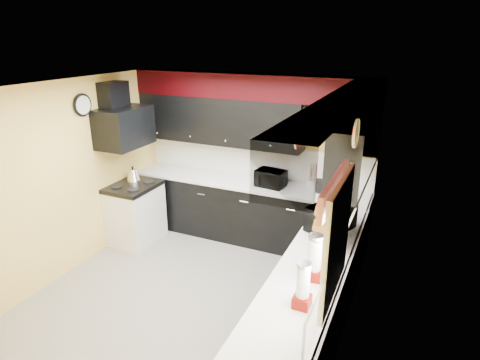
# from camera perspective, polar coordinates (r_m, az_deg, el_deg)

# --- Properties ---
(ground) EXTENTS (3.60, 3.60, 0.00)m
(ground) POSITION_cam_1_polar(r_m,az_deg,el_deg) (5.23, -5.98, -15.26)
(ground) COLOR gray
(ground) RESTS_ON ground
(wall_back) EXTENTS (3.60, 0.06, 2.50)m
(wall_back) POSITION_cam_1_polar(r_m,az_deg,el_deg) (6.14, 1.98, 3.37)
(wall_back) COLOR #E0C666
(wall_back) RESTS_ON ground
(wall_right) EXTENTS (0.06, 3.60, 2.50)m
(wall_right) POSITION_cam_1_polar(r_m,az_deg,el_deg) (4.08, 16.00, -6.40)
(wall_right) COLOR #E0C666
(wall_right) RESTS_ON ground
(wall_left) EXTENTS (0.06, 3.60, 2.50)m
(wall_left) POSITION_cam_1_polar(r_m,az_deg,el_deg) (5.71, -22.32, 0.51)
(wall_left) COLOR #E0C666
(wall_left) RESTS_ON ground
(ceiling) EXTENTS (3.60, 3.60, 0.06)m
(ceiling) POSITION_cam_1_polar(r_m,az_deg,el_deg) (4.30, -7.20, 13.06)
(ceiling) COLOR white
(ceiling) RESTS_ON wall_back
(cab_back) EXTENTS (3.60, 0.60, 0.90)m
(cab_back) POSITION_cam_1_polar(r_m,az_deg,el_deg) (6.17, 0.83, -4.51)
(cab_back) COLOR black
(cab_back) RESTS_ON ground
(cab_right) EXTENTS (0.60, 3.00, 0.90)m
(cab_right) POSITION_cam_1_polar(r_m,az_deg,el_deg) (4.28, 10.14, -17.09)
(cab_right) COLOR black
(cab_right) RESTS_ON ground
(counter_back) EXTENTS (3.62, 0.64, 0.04)m
(counter_back) POSITION_cam_1_polar(r_m,az_deg,el_deg) (5.99, 0.85, -0.41)
(counter_back) COLOR white
(counter_back) RESTS_ON cab_back
(counter_right) EXTENTS (0.64, 3.02, 0.04)m
(counter_right) POSITION_cam_1_polar(r_m,az_deg,el_deg) (4.02, 10.55, -11.72)
(counter_right) COLOR white
(counter_right) RESTS_ON cab_right
(splash_back) EXTENTS (3.60, 0.02, 0.50)m
(splash_back) POSITION_cam_1_polar(r_m,az_deg,el_deg) (6.15, 1.94, 2.81)
(splash_back) COLOR white
(splash_back) RESTS_ON counter_back
(splash_right) EXTENTS (0.02, 3.60, 0.50)m
(splash_right) POSITION_cam_1_polar(r_m,az_deg,el_deg) (4.10, 15.78, -7.13)
(splash_right) COLOR white
(splash_right) RESTS_ON counter_right
(upper_back) EXTENTS (2.60, 0.35, 0.70)m
(upper_back) POSITION_cam_1_polar(r_m,az_deg,el_deg) (6.06, -3.02, 8.48)
(upper_back) COLOR black
(upper_back) RESTS_ON wall_back
(upper_right) EXTENTS (0.35, 1.80, 0.70)m
(upper_right) POSITION_cam_1_polar(r_m,az_deg,el_deg) (4.75, 16.26, 4.45)
(upper_right) COLOR black
(upper_right) RESTS_ON wall_right
(soffit_back) EXTENTS (3.60, 0.36, 0.35)m
(soffit_back) POSITION_cam_1_polar(r_m,az_deg,el_deg) (5.76, 1.41, 13.19)
(soffit_back) COLOR black
(soffit_back) RESTS_ON wall_back
(soffit_right) EXTENTS (0.36, 3.24, 0.35)m
(soffit_right) POSITION_cam_1_polar(r_m,az_deg,el_deg) (3.59, 14.33, 8.40)
(soffit_right) COLOR black
(soffit_right) RESTS_ON wall_right
(stove) EXTENTS (0.60, 0.75, 0.86)m
(stove) POSITION_cam_1_polar(r_m,az_deg,el_deg) (6.31, -14.61, -4.79)
(stove) COLOR white
(stove) RESTS_ON ground
(cooktop) EXTENTS (0.62, 0.77, 0.06)m
(cooktop) POSITION_cam_1_polar(r_m,az_deg,el_deg) (6.14, -14.98, -0.89)
(cooktop) COLOR black
(cooktop) RESTS_ON stove
(hood) EXTENTS (0.50, 0.78, 0.55)m
(hood) POSITION_cam_1_polar(r_m,az_deg,el_deg) (5.92, -16.13, 7.26)
(hood) COLOR black
(hood) RESTS_ON wall_left
(hood_duct) EXTENTS (0.24, 0.40, 0.40)m
(hood_duct) POSITION_cam_1_polar(r_m,az_deg,el_deg) (5.93, -17.51, 11.28)
(hood_duct) COLOR black
(hood_duct) RESTS_ON wall_left
(window) EXTENTS (0.03, 0.86, 0.96)m
(window) POSITION_cam_1_polar(r_m,az_deg,el_deg) (3.15, 13.64, -8.25)
(window) COLOR white
(window) RESTS_ON wall_right
(valance) EXTENTS (0.04, 0.88, 0.20)m
(valance) POSITION_cam_1_polar(r_m,az_deg,el_deg) (2.99, 13.23, -1.31)
(valance) COLOR red
(valance) RESTS_ON wall_right
(pan_top) EXTENTS (0.03, 0.22, 0.40)m
(pan_top) POSITION_cam_1_polar(r_m,az_deg,el_deg) (5.48, 9.12, 9.16)
(pan_top) COLOR black
(pan_top) RESTS_ON upper_back
(pan_mid) EXTENTS (0.03, 0.28, 0.46)m
(pan_mid) POSITION_cam_1_polar(r_m,az_deg,el_deg) (5.41, 8.60, 6.33)
(pan_mid) COLOR black
(pan_mid) RESTS_ON upper_back
(pan_low) EXTENTS (0.03, 0.24, 0.42)m
(pan_low) POSITION_cam_1_polar(r_m,az_deg,el_deg) (5.66, 9.32, 6.59)
(pan_low) COLOR black
(pan_low) RESTS_ON upper_back
(cut_board) EXTENTS (0.03, 0.26, 0.35)m
(cut_board) POSITION_cam_1_polar(r_m,az_deg,el_deg) (5.28, 8.37, 6.57)
(cut_board) COLOR white
(cut_board) RESTS_ON upper_back
(baskets) EXTENTS (0.27, 0.27, 0.50)m
(baskets) POSITION_cam_1_polar(r_m,az_deg,el_deg) (4.19, 12.23, -6.37)
(baskets) COLOR brown
(baskets) RESTS_ON upper_right
(clock) EXTENTS (0.03, 0.30, 0.30)m
(clock) POSITION_cam_1_polar(r_m,az_deg,el_deg) (5.64, -21.50, 9.90)
(clock) COLOR black
(clock) RESTS_ON wall_left
(deco_plate) EXTENTS (0.03, 0.24, 0.24)m
(deco_plate) POSITION_cam_1_polar(r_m,az_deg,el_deg) (3.42, 16.17, 6.38)
(deco_plate) COLOR white
(deco_plate) RESTS_ON wall_right
(toaster_oven) EXTENTS (0.45, 0.39, 0.24)m
(toaster_oven) POSITION_cam_1_polar(r_m,az_deg,el_deg) (5.78, 4.37, 0.26)
(toaster_oven) COLOR black
(toaster_oven) RESTS_ON counter_back
(microwave) EXTENTS (0.54, 0.62, 0.29)m
(microwave) POSITION_cam_1_polar(r_m,az_deg,el_deg) (4.60, 12.75, -5.27)
(microwave) COLOR black
(microwave) RESTS_ON counter_right
(utensil_crock) EXTENTS (0.20, 0.20, 0.17)m
(utensil_crock) POSITION_cam_1_polar(r_m,az_deg,el_deg) (5.66, 10.29, -0.80)
(utensil_crock) COLOR silver
(utensil_crock) RESTS_ON counter_back
(knife_block) EXTENTS (0.10, 0.13, 0.19)m
(knife_block) POSITION_cam_1_polar(r_m,az_deg,el_deg) (5.64, 11.20, -0.89)
(knife_block) COLOR black
(knife_block) RESTS_ON counter_back
(kettle) EXTENTS (0.26, 0.26, 0.18)m
(kettle) POSITION_cam_1_polar(r_m,az_deg,el_deg) (6.27, -14.96, 0.71)
(kettle) COLOR silver
(kettle) RESTS_ON cooktop
(dispenser_a) EXTENTS (0.18, 0.18, 0.42)m
(dispenser_a) POSITION_cam_1_polar(r_m,az_deg,el_deg) (3.66, 10.56, -10.88)
(dispenser_a) COLOR #5F0203
(dispenser_a) RESTS_ON counter_right
(dispenser_b) EXTENTS (0.14, 0.14, 0.37)m
(dispenser_b) POSITION_cam_1_polar(r_m,az_deg,el_deg) (3.32, 8.93, -14.79)
(dispenser_b) COLOR #590005
(dispenser_b) RESTS_ON counter_right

